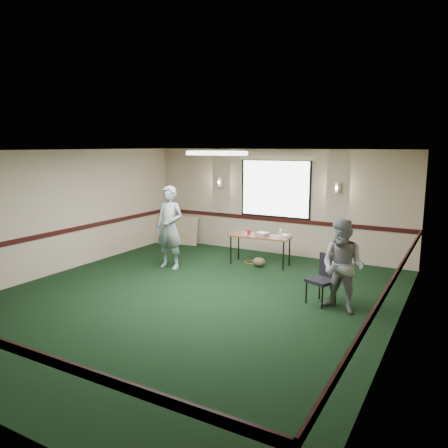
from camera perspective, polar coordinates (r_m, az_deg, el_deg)
The scene contains 13 objects.
ground at distance 8.18m, azimuth -4.52°, elevation -9.73°, with size 8.00×8.00×0.00m, color black.
room_shell at distance 9.60m, azimuth 2.41°, elevation 2.99°, with size 8.00×8.02×8.00m.
folding_table at distance 10.27m, azimuth 4.74°, elevation -1.78°, with size 1.45×0.65×0.71m.
projector at distance 10.17m, azimuth 5.04°, elevation -1.34°, with size 0.27×0.22×0.09m, color gray.
game_console at distance 10.16m, azimuth 7.94°, elevation -1.51°, with size 0.22×0.17×0.05m, color white.
red_cup at distance 10.31m, azimuth 3.26°, elevation -1.06°, with size 0.08×0.08×0.12m, color #B20B1F.
water_bottle at distance 9.95m, azimuth 7.44°, elevation -1.30°, with size 0.06×0.06×0.21m, color #9BD0FF.
duffel_bag at distance 10.24m, azimuth 4.59°, elevation -4.97°, with size 0.31×0.23×0.22m, color #4D452C.
cable_coil at distance 10.61m, azimuth 3.50°, elevation -4.98°, with size 0.31×0.31×0.02m, color #C44D18.
folded_table at distance 12.59m, azimuth -6.81°, elevation -0.78°, with size 1.56×0.07×0.80m, color tan.
conference_chair at distance 8.01m, azimuth 13.03°, elevation -6.53°, with size 0.57×0.58×0.88m.
person_left at distance 10.00m, azimuth -7.12°, elevation -0.44°, with size 0.69×0.45×1.90m, color #426B92.
person_right at distance 7.61m, azimuth 15.26°, elevation -5.33°, with size 0.77×0.60×1.59m, color #708CAF.
Camera 1 is at (4.30, -6.37, 2.79)m, focal length 35.00 mm.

